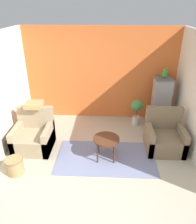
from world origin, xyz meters
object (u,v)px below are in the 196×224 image
at_px(wicker_basket, 15,166).
at_px(coffee_table, 106,141).
at_px(armchair_right, 164,138).
at_px(birdcage, 161,103).
at_px(parrot, 165,74).
at_px(armchair_left, 34,137).
at_px(potted_plant, 137,109).

bearing_deg(wicker_basket, coffee_table, 17.01).
bearing_deg(armchair_right, birdcage, 84.64).
relative_size(coffee_table, parrot, 2.19).
distance_m(armchair_left, armchair_right, 3.07).
bearing_deg(birdcage, armchair_right, -95.36).
bearing_deg(parrot, potted_plant, -175.03).
xyz_separation_m(armchair_right, parrot, (0.11, 1.17, 1.20)).
xyz_separation_m(coffee_table, armchair_left, (-1.71, 0.33, -0.17)).
height_order(armchair_right, birdcage, birdcage).
relative_size(armchair_left, potted_plant, 1.25).
distance_m(potted_plant, wicker_basket, 3.42).
height_order(armchair_left, parrot, parrot).
distance_m(coffee_table, birdcage, 2.19).
distance_m(birdcage, potted_plant, 0.67).
bearing_deg(coffee_table, potted_plant, 62.11).
bearing_deg(armchair_left, potted_plant, 25.89).
relative_size(coffee_table, potted_plant, 0.76).
distance_m(armchair_left, parrot, 3.63).
distance_m(armchair_left, wicker_basket, 0.91).
bearing_deg(coffee_table, birdcage, 47.58).
relative_size(coffee_table, armchair_right, 0.61).
bearing_deg(potted_plant, armchair_right, -64.17).
bearing_deg(armchair_left, armchair_right, 2.18).
bearing_deg(parrot, coffee_table, -132.38).
distance_m(armchair_right, parrot, 1.68).
relative_size(armchair_right, potted_plant, 1.25).
distance_m(armchair_left, birdcage, 3.45).
relative_size(armchair_left, parrot, 3.63).
relative_size(parrot, wicker_basket, 0.72).
relative_size(birdcage, potted_plant, 1.81).
relative_size(armchair_left, wicker_basket, 2.61).
relative_size(potted_plant, wicker_basket, 2.08).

